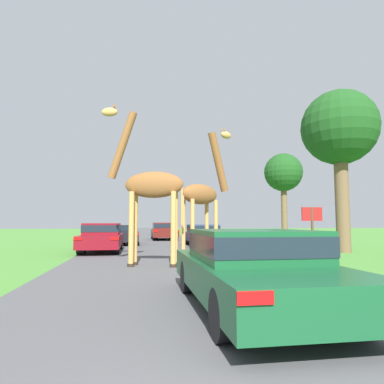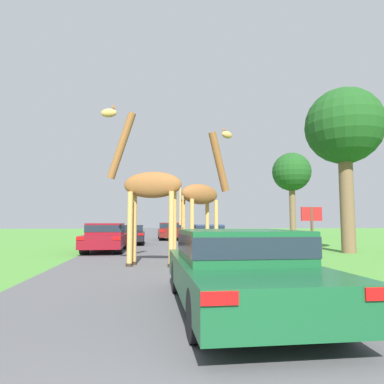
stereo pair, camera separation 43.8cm
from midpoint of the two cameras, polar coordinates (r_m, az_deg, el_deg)
road at (r=31.27m, az=-7.56°, el=-7.63°), size 7.18×120.00×0.00m
giraffe_near_road at (r=12.99m, az=1.06°, el=-0.17°), size 2.43×1.79×5.30m
giraffe_companion at (r=11.36m, az=-8.21°, el=0.65°), size 2.82×1.07×5.45m
car_lead_maroon at (r=5.79m, az=7.88°, el=-12.07°), size 1.96×4.80×1.28m
car_queue_right at (r=28.44m, az=-5.14°, el=-6.42°), size 1.97×4.77×1.39m
car_queue_left at (r=20.81m, az=1.22°, el=-7.02°), size 1.84×4.66×1.28m
car_far_ahead at (r=17.19m, az=-15.49°, el=-7.17°), size 1.82×4.65×1.36m
car_verge_right at (r=22.64m, az=-11.71°, el=-6.85°), size 1.80×4.15×1.23m
tree_left_edge at (r=18.14m, az=22.72°, el=9.46°), size 3.61×3.61×7.79m
tree_centre_back at (r=36.23m, az=14.65°, el=3.00°), size 3.88×3.88×8.48m
sign_post at (r=11.64m, az=18.40°, el=-5.28°), size 0.70×0.08×1.89m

